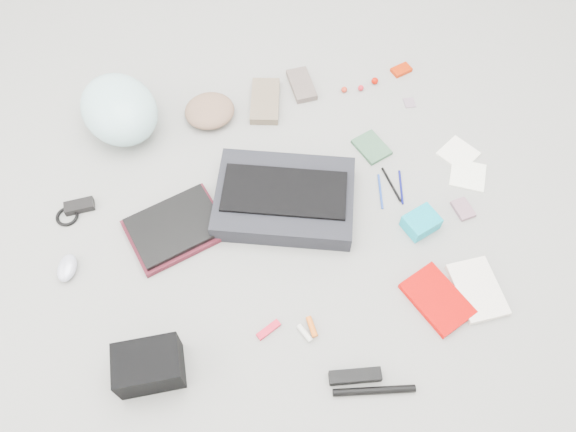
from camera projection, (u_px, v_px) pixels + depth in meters
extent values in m
plane|color=gray|center=(288.00, 223.00, 2.00)|extent=(4.00, 4.00, 0.00)
cube|color=black|center=(285.00, 199.00, 2.01)|extent=(0.58, 0.50, 0.08)
cube|color=black|center=(284.00, 191.00, 1.97)|extent=(0.48, 0.34, 0.01)
cube|color=#531621|center=(176.00, 229.00, 1.98)|extent=(0.38, 0.32, 0.02)
cube|color=black|center=(175.00, 226.00, 1.96)|extent=(0.35, 0.29, 0.02)
ellipsoid|color=#AFE4E6|center=(119.00, 109.00, 2.14)|extent=(0.38, 0.42, 0.21)
ellipsoid|color=#83604A|center=(210.00, 111.00, 2.22)|extent=(0.21, 0.20, 0.07)
cube|color=#78664F|center=(265.00, 101.00, 2.27)|extent=(0.17, 0.25, 0.03)
cube|color=#675851|center=(302.00, 85.00, 2.32)|extent=(0.09, 0.17, 0.03)
cube|color=black|center=(79.00, 206.00, 2.02)|extent=(0.10, 0.05, 0.03)
torus|color=black|center=(67.00, 216.00, 2.01)|extent=(0.09, 0.09, 0.01)
ellipsoid|color=#AFB2C7|center=(67.00, 268.00, 1.89)|extent=(0.09, 0.12, 0.04)
cube|color=black|center=(149.00, 366.00, 1.68)|extent=(0.21, 0.15, 0.13)
cube|color=red|center=(269.00, 330.00, 1.80)|extent=(0.09, 0.05, 0.01)
cylinder|color=silver|center=(305.00, 333.00, 1.79)|extent=(0.04, 0.07, 0.02)
cylinder|color=orange|center=(312.00, 327.00, 1.80)|extent=(0.02, 0.07, 0.02)
cube|color=black|center=(355.00, 376.00, 1.71)|extent=(0.16, 0.07, 0.03)
cylinder|color=black|center=(374.00, 391.00, 1.69)|extent=(0.25, 0.08, 0.02)
cube|color=#CE0401|center=(437.00, 299.00, 1.84)|extent=(0.21, 0.26, 0.02)
cube|color=silver|center=(477.00, 290.00, 1.86)|extent=(0.15, 0.22, 0.02)
cube|color=#34593E|center=(372.00, 147.00, 2.17)|extent=(0.14, 0.16, 0.02)
cylinder|color=#1C3D9B|center=(380.00, 191.00, 2.07)|extent=(0.05, 0.15, 0.01)
cylinder|color=black|center=(391.00, 184.00, 2.08)|extent=(0.02, 0.16, 0.01)
cylinder|color=#090C5B|center=(401.00, 187.00, 2.08)|extent=(0.05, 0.14, 0.01)
cube|color=#07A5BE|center=(421.00, 222.00, 1.97)|extent=(0.14, 0.12, 0.06)
cube|color=gray|center=(463.00, 209.00, 2.02)|extent=(0.07, 0.09, 0.02)
cube|color=white|center=(458.00, 154.00, 2.16)|extent=(0.17, 0.17, 0.01)
cube|color=white|center=(468.00, 175.00, 2.10)|extent=(0.17, 0.17, 0.01)
sphere|color=red|center=(344.00, 90.00, 2.31)|extent=(0.03, 0.03, 0.02)
sphere|color=red|center=(361.00, 88.00, 2.32)|extent=(0.03, 0.03, 0.02)
sphere|color=#A90C00|center=(375.00, 81.00, 2.33)|extent=(0.03, 0.03, 0.03)
cube|color=#BF2704|center=(401.00, 70.00, 2.37)|extent=(0.09, 0.07, 0.02)
cube|color=gray|center=(409.00, 103.00, 2.29)|extent=(0.05, 0.06, 0.00)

